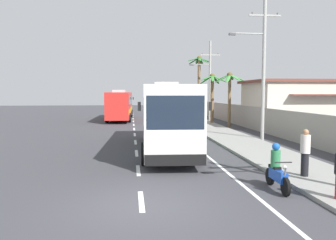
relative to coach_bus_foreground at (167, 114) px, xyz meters
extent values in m
plane|color=#3A3A3F|center=(-1.77, -9.80, -2.02)|extent=(160.00, 160.00, 0.00)
cube|color=gray|center=(5.03, 0.20, -1.95)|extent=(3.20, 90.00, 0.14)
cube|color=white|center=(-1.77, -9.33, -2.02)|extent=(0.16, 2.00, 0.01)
cube|color=white|center=(-1.77, -5.24, -2.02)|extent=(0.16, 2.00, 0.01)
cube|color=white|center=(-1.77, -1.15, -2.02)|extent=(0.16, 2.00, 0.01)
cube|color=white|center=(-1.77, 2.95, -2.02)|extent=(0.16, 2.00, 0.01)
cube|color=white|center=(-1.77, 7.04, -2.02)|extent=(0.16, 2.00, 0.01)
cube|color=white|center=(-1.77, 11.13, -2.02)|extent=(0.16, 2.00, 0.01)
cube|color=white|center=(-1.77, 15.23, -2.02)|extent=(0.16, 2.00, 0.01)
cube|color=white|center=(-1.77, 19.32, -2.02)|extent=(0.16, 2.00, 0.01)
cube|color=white|center=(-1.77, 23.42, -2.02)|extent=(0.16, 2.00, 0.01)
cube|color=white|center=(-1.77, 27.51, -2.02)|extent=(0.16, 2.00, 0.01)
cube|color=white|center=(-1.77, 31.60, -2.02)|extent=(0.16, 2.00, 0.01)
cube|color=white|center=(-1.77, 35.70, -2.02)|extent=(0.16, 2.00, 0.01)
cube|color=white|center=(-1.77, 39.79, -2.02)|extent=(0.16, 2.00, 0.01)
cube|color=white|center=(1.86, 5.20, -2.02)|extent=(0.14, 70.00, 0.01)
cube|color=#9E998E|center=(8.83, 4.20, -1.00)|extent=(0.24, 60.00, 2.04)
cube|color=silver|center=(0.00, -0.03, -0.02)|extent=(3.11, 12.30, 3.22)
cube|color=#192333|center=(0.01, 0.17, 0.54)|extent=(3.10, 11.32, 1.03)
cube|color=#192333|center=(-0.30, -6.07, 0.46)|extent=(2.31, 0.21, 1.35)
cube|color=#1E843D|center=(0.00, -0.03, -0.75)|extent=(3.14, 12.05, 0.58)
cube|color=black|center=(-0.31, -6.16, -1.43)|extent=(2.47, 0.28, 0.44)
cube|color=#B7B7B7|center=(0.07, 1.49, 1.73)|extent=(1.51, 2.75, 0.28)
cube|color=black|center=(1.14, -5.93, 0.70)|extent=(0.12, 0.09, 0.36)
cube|color=black|center=(-1.73, -5.79, 0.70)|extent=(0.12, 0.09, 0.36)
cylinder|color=black|center=(1.02, -4.35, -1.50)|extent=(0.37, 1.05, 1.04)
cylinder|color=black|center=(-1.44, -4.23, -1.50)|extent=(0.37, 1.05, 1.04)
cylinder|color=black|center=(1.41, 3.56, -1.50)|extent=(0.37, 1.05, 1.04)
cylinder|color=black|center=(-1.05, 3.69, -1.50)|extent=(0.37, 1.05, 1.04)
cube|color=red|center=(-3.32, 21.71, -0.18)|extent=(2.87, 12.06, 2.92)
cube|color=#192333|center=(-3.33, 21.51, 0.33)|extent=(2.87, 11.10, 0.93)
cube|color=#192333|center=(-3.14, 27.66, 0.26)|extent=(2.29, 0.17, 1.22)
cube|color=orange|center=(-3.32, 21.71, -0.83)|extent=(2.90, 11.82, 0.52)
cube|color=black|center=(-3.13, 27.75, -1.43)|extent=(2.45, 0.24, 0.44)
cube|color=#B7B7B7|center=(-3.37, 20.21, 1.42)|extent=(1.45, 2.68, 0.28)
cube|color=black|center=(-4.57, 27.50, 0.48)|extent=(0.12, 0.08, 0.36)
cube|color=black|center=(-1.72, 27.41, 0.48)|extent=(0.12, 0.08, 0.36)
cylinder|color=black|center=(-4.41, 25.94, -1.50)|extent=(0.35, 1.05, 1.04)
cylinder|color=black|center=(-1.97, 25.87, -1.50)|extent=(0.35, 1.05, 1.04)
cylinder|color=black|center=(-4.66, 18.16, -1.50)|extent=(0.35, 1.05, 1.04)
cylinder|color=black|center=(-2.22, 18.08, -1.50)|extent=(0.35, 1.05, 1.04)
cylinder|color=black|center=(2.81, 8.23, -1.72)|extent=(0.12, 0.60, 0.60)
cylinder|color=black|center=(2.78, 9.58, -1.72)|extent=(0.14, 0.60, 0.60)
cube|color=#1947B2|center=(2.80, 8.86, -1.50)|extent=(0.27, 1.11, 0.36)
cube|color=black|center=(2.79, 9.16, -1.30)|extent=(0.26, 0.61, 0.12)
cylinder|color=gray|center=(2.81, 8.35, -1.42)|extent=(0.07, 0.32, 0.67)
cylinder|color=black|center=(2.81, 8.45, -0.98)|extent=(0.56, 0.06, 0.04)
sphere|color=#EAEACC|center=(2.81, 8.33, -1.12)|extent=(0.14, 0.14, 0.14)
cylinder|color=navy|center=(2.79, 9.11, -0.97)|extent=(0.32, 0.32, 0.67)
sphere|color=blue|center=(2.79, 9.11, -0.51)|extent=(0.26, 0.26, 0.26)
cylinder|color=black|center=(2.78, -9.34, -1.72)|extent=(0.13, 0.60, 0.60)
cylinder|color=black|center=(2.84, -7.98, -1.72)|extent=(0.15, 0.60, 0.60)
cube|color=#1947B2|center=(2.81, -8.71, -1.50)|extent=(0.29, 1.11, 0.36)
cube|color=black|center=(2.82, -8.41, -1.30)|extent=(0.27, 0.61, 0.12)
cylinder|color=gray|center=(2.79, -9.22, -1.42)|extent=(0.07, 0.32, 0.67)
cylinder|color=black|center=(2.79, -9.12, -0.98)|extent=(0.56, 0.07, 0.04)
sphere|color=#EAEACC|center=(2.79, -9.24, -1.12)|extent=(0.14, 0.14, 0.14)
cylinder|color=#2D7A47|center=(2.82, -8.46, -1.01)|extent=(0.32, 0.32, 0.60)
sphere|color=blue|center=(2.82, -8.46, -0.58)|extent=(0.26, 0.26, 0.26)
cylinder|color=black|center=(4.42, -7.46, -1.45)|extent=(0.28, 0.28, 0.87)
cylinder|color=beige|center=(4.42, -7.46, -0.67)|extent=(0.36, 0.36, 0.69)
sphere|color=#9E704C|center=(4.42, -7.46, -0.22)|extent=(0.23, 0.23, 0.23)
cylinder|color=#9E9E99|center=(6.96, 3.03, 3.00)|extent=(0.24, 0.24, 10.05)
cube|color=#9E9E99|center=(6.96, 3.03, 6.43)|extent=(2.20, 0.12, 0.12)
cylinder|color=#4C4742|center=(6.08, 3.03, 6.55)|extent=(0.08, 0.08, 0.16)
cylinder|color=#4C4742|center=(7.84, 3.03, 6.55)|extent=(0.08, 0.08, 0.16)
cylinder|color=#9E9E99|center=(5.84, 3.03, 5.21)|extent=(2.24, 0.09, 0.09)
cube|color=#4C4C51|center=(4.72, 3.03, 5.15)|extent=(0.44, 0.24, 0.14)
cylinder|color=#9E9E99|center=(6.81, 18.12, 2.49)|extent=(0.24, 0.24, 9.03)
cube|color=#9E9E99|center=(6.81, 18.12, 5.45)|extent=(2.24, 0.12, 0.12)
cylinder|color=#4C4742|center=(5.92, 18.12, 5.57)|extent=(0.08, 0.08, 0.16)
cylinder|color=#4C4742|center=(7.71, 18.12, 5.57)|extent=(0.08, 0.08, 0.16)
cylinder|color=#9E9E99|center=(5.77, 18.12, 4.39)|extent=(2.09, 0.09, 0.09)
cube|color=#4C4C51|center=(4.72, 18.12, 4.33)|extent=(0.44, 0.24, 0.14)
cylinder|color=brown|center=(6.43, 15.43, 0.45)|extent=(0.35, 0.35, 4.94)
ellipsoid|color=#337F33|center=(7.19, 15.37, 2.67)|extent=(1.61, 0.48, 0.80)
ellipsoid|color=#337F33|center=(6.92, 15.98, 2.61)|extent=(1.29, 1.38, 0.91)
ellipsoid|color=#337F33|center=(6.17, 16.21, 2.80)|extent=(0.86, 1.69, 0.54)
ellipsoid|color=#337F33|center=(5.85, 15.86, 2.58)|extent=(1.42, 1.19, 0.97)
ellipsoid|color=#337F33|center=(5.74, 15.03, 2.75)|extent=(1.59, 1.13, 0.64)
ellipsoid|color=#337F33|center=(6.26, 14.67, 2.70)|extent=(0.70, 1.64, 0.75)
ellipsoid|color=#337F33|center=(6.80, 14.73, 2.75)|extent=(1.09, 1.61, 0.65)
sphere|color=brown|center=(6.43, 15.43, 2.97)|extent=(0.56, 0.56, 0.56)
cylinder|color=brown|center=(6.11, 20.77, 1.63)|extent=(0.34, 0.34, 7.32)
ellipsoid|color=#28702D|center=(6.84, 20.83, 5.12)|extent=(1.53, 0.47, 0.65)
ellipsoid|color=#28702D|center=(6.45, 21.37, 5.02)|extent=(1.03, 1.42, 0.84)
ellipsoid|color=#28702D|center=(6.06, 21.49, 5.08)|extent=(0.47, 1.50, 0.73)
ellipsoid|color=#28702D|center=(5.54, 21.18, 5.05)|extent=(1.39, 1.14, 0.80)
ellipsoid|color=#28702D|center=(5.39, 20.56, 5.18)|extent=(1.57, 0.79, 0.54)
ellipsoid|color=#28702D|center=(6.02, 20.05, 5.11)|extent=(0.54, 1.53, 0.68)
ellipsoid|color=#28702D|center=(6.57, 20.24, 5.04)|extent=(1.22, 1.34, 0.80)
sphere|color=brown|center=(6.11, 20.77, 5.34)|extent=(0.56, 0.56, 0.56)
cylinder|color=brown|center=(7.31, 12.14, 0.42)|extent=(0.29, 0.29, 4.88)
ellipsoid|color=#3D893D|center=(8.06, 12.05, 2.63)|extent=(1.59, 0.55, 0.76)
ellipsoid|color=#3D893D|center=(7.67, 12.85, 2.73)|extent=(1.05, 1.60, 0.57)
ellipsoid|color=#3D893D|center=(6.83, 12.74, 2.67)|extent=(1.27, 1.46, 0.68)
ellipsoid|color=#3D893D|center=(6.60, 12.21, 2.56)|extent=(1.52, 0.49, 0.90)
ellipsoid|color=#3D893D|center=(6.98, 11.50, 2.58)|extent=(1.02, 1.50, 0.87)
ellipsoid|color=#3D893D|center=(7.67, 11.48, 2.63)|extent=(1.05, 1.54, 0.76)
sphere|color=brown|center=(7.31, 12.14, 2.91)|extent=(0.56, 0.56, 0.56)
cube|color=beige|center=(14.82, 9.87, 0.05)|extent=(12.08, 6.46, 4.14)
cube|color=brown|center=(14.82, 9.87, 2.24)|extent=(12.80, 6.85, 0.24)
camera|label=1|loc=(-2.07, -19.36, 1.25)|focal=36.22mm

